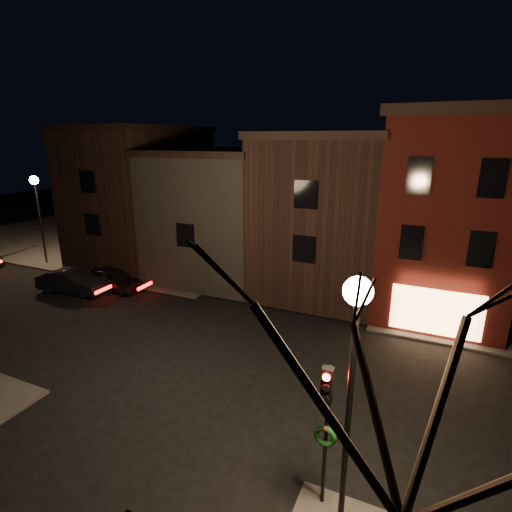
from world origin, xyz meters
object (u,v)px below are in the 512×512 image
Objects in this scene: street_lamp_near at (354,342)px; traffic_signal at (326,416)px; street_lamp_far at (36,196)px; parked_car_a at (114,279)px; parked_car_b at (72,282)px; bare_tree_right at (421,381)px.

street_lamp_near is 2.49m from traffic_signal.
traffic_signal is (24.60, -11.71, -2.37)m from street_lamp_far.
parked_car_a is (-16.68, 10.28, -4.49)m from street_lamp_near.
parked_car_b is (6.58, -3.42, -4.46)m from street_lamp_far.
street_lamp_far is 1.61× the size of parked_car_a.
street_lamp_near is 1.00× the size of street_lamp_far.
bare_tree_right is at bearing -120.76° from parked_car_a.
street_lamp_far is 1.49× the size of parked_car_b.
bare_tree_right reaches higher than traffic_signal.
parked_car_a is at bearing 148.67° from traffic_signal.
bare_tree_right is (1.90, -2.99, 3.34)m from traffic_signal.
traffic_signal is at bearing 140.63° from street_lamp_near.
street_lamp_far is at bearing 150.98° from bare_tree_right.
street_lamp_far is 30.32m from bare_tree_right.
parked_car_a is (8.52, -1.92, -4.49)m from street_lamp_far.
parked_car_a is 0.93× the size of parked_car_b.
parked_car_b is at bearing 132.25° from parked_car_a.
bare_tree_right is at bearing -57.59° from traffic_signal.
street_lamp_near reaches higher than parked_car_a.
street_lamp_near is 28.00m from street_lamp_far.
street_lamp_far is at bearing 55.41° from parked_car_b.
parked_car_b is at bearing 150.46° from bare_tree_right.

